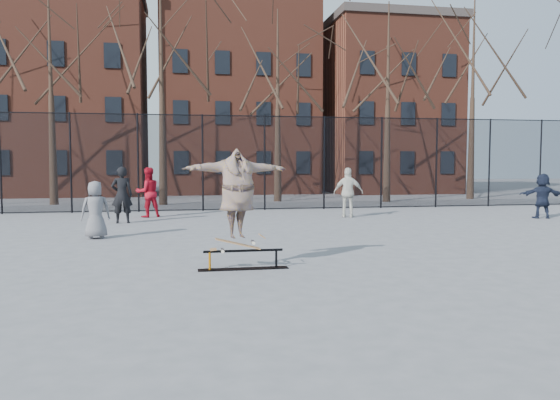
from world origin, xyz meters
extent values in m
plane|color=slate|center=(0.00, 0.00, 0.00)|extent=(100.00, 100.00, 0.00)
cube|color=black|center=(-1.16, 0.37, 0.01)|extent=(1.72, 0.26, 0.01)
cylinder|color=#C66F0B|center=(-1.79, 0.37, 0.18)|extent=(0.04, 0.04, 0.35)
cylinder|color=black|center=(-0.52, 0.37, 0.18)|extent=(0.04, 0.04, 0.35)
cylinder|color=black|center=(-1.16, 0.37, 0.35)|extent=(1.51, 0.05, 0.05)
imported|color=#3D3380|center=(-1.26, 0.37, 1.33)|extent=(2.15, 1.03, 1.69)
imported|color=slate|center=(-4.54, 5.19, 0.77)|extent=(0.84, 0.65, 1.54)
imported|color=black|center=(-4.24, 8.88, 0.94)|extent=(0.73, 0.51, 1.88)
imported|color=#AA0F1F|center=(-3.50, 10.74, 0.92)|extent=(1.08, 0.97, 1.84)
imported|color=beige|center=(3.74, 9.36, 0.91)|extent=(1.16, 0.76, 1.83)
imported|color=#191F32|center=(10.54, 7.78, 0.81)|extent=(1.58, 0.85, 1.63)
cylinder|color=black|center=(-9.20, 13.00, 2.00)|extent=(0.07, 0.07, 4.00)
cylinder|color=black|center=(-6.60, 13.00, 2.00)|extent=(0.07, 0.07, 4.00)
cylinder|color=black|center=(-4.00, 13.00, 2.00)|extent=(0.07, 0.07, 4.00)
cylinder|color=black|center=(-1.40, 13.00, 2.00)|extent=(0.07, 0.07, 4.00)
cylinder|color=black|center=(1.20, 13.00, 2.00)|extent=(0.07, 0.07, 4.00)
cylinder|color=black|center=(3.80, 13.00, 2.00)|extent=(0.07, 0.07, 4.00)
cylinder|color=black|center=(6.40, 13.00, 2.00)|extent=(0.07, 0.07, 4.00)
cylinder|color=black|center=(9.00, 13.00, 2.00)|extent=(0.07, 0.07, 4.00)
cylinder|color=black|center=(11.60, 13.00, 2.00)|extent=(0.07, 0.07, 4.00)
cylinder|color=black|center=(14.20, 13.00, 2.00)|extent=(0.07, 0.07, 4.00)
cube|color=black|center=(0.00, 13.00, 2.00)|extent=(34.00, 0.01, 4.00)
cylinder|color=black|center=(0.00, 13.00, 3.96)|extent=(34.00, 0.04, 0.04)
cone|color=black|center=(-8.50, 17.80, 2.31)|extent=(0.40, 0.40, 4.62)
cone|color=black|center=(-3.00, 16.50, 2.31)|extent=(0.40, 0.40, 4.62)
cone|color=black|center=(2.50, 17.80, 2.31)|extent=(0.40, 0.40, 4.62)
cone|color=black|center=(8.00, 16.50, 2.31)|extent=(0.40, 0.40, 4.62)
cone|color=black|center=(13.50, 17.80, 2.31)|extent=(0.40, 0.40, 4.62)
cube|color=#5F2C1F|center=(-9.00, 26.00, 6.00)|extent=(9.00, 7.00, 12.00)
cube|color=#5F2C1F|center=(1.50, 26.00, 6.50)|extent=(10.00, 7.00, 13.00)
cube|color=#5F2C1F|center=(11.50, 26.00, 5.50)|extent=(8.00, 7.00, 11.00)
camera|label=1|loc=(-2.32, -9.84, 2.04)|focal=35.00mm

